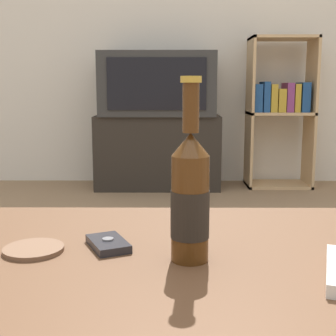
{
  "coord_description": "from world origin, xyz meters",
  "views": [
    {
      "loc": [
        0.01,
        -0.69,
        0.74
      ],
      "look_at": [
        0.0,
        0.33,
        0.56
      ],
      "focal_mm": 50.0,
      "sensor_mm": 36.0,
      "label": 1
    }
  ],
  "objects": [
    {
      "name": "coaster",
      "position": [
        -0.22,
        0.07,
        0.47
      ],
      "size": [
        0.1,
        0.1,
        0.01
      ],
      "color": "brown",
      "rests_on": "coffee_table"
    },
    {
      "name": "television",
      "position": [
        -0.09,
        2.75,
        0.76
      ],
      "size": [
        0.82,
        0.45,
        0.45
      ],
      "color": "#2D2D2D",
      "rests_on": "tv_stand"
    },
    {
      "name": "cell_phone",
      "position": [
        -0.1,
        0.09,
        0.47
      ],
      "size": [
        0.09,
        0.11,
        0.02
      ],
      "rotation": [
        0.0,
        0.0,
        0.43
      ],
      "color": "#232328",
      "rests_on": "coffee_table"
    },
    {
      "name": "tv_stand",
      "position": [
        -0.09,
        2.76,
        0.27
      ],
      "size": [
        0.91,
        0.39,
        0.54
      ],
      "color": "#28231E",
      "rests_on": "ground_plane"
    },
    {
      "name": "coffee_table",
      "position": [
        0.0,
        0.0,
        0.4
      ],
      "size": [
        1.06,
        0.73,
        0.46
      ],
      "color": "brown",
      "rests_on": "ground_plane"
    },
    {
      "name": "beer_bottle",
      "position": [
        0.04,
        0.03,
        0.57
      ],
      "size": [
        0.06,
        0.06,
        0.29
      ],
      "color": "#47280F",
      "rests_on": "coffee_table"
    },
    {
      "name": "back_wall",
      "position": [
        0.0,
        3.02,
        1.3
      ],
      "size": [
        8.0,
        0.05,
        2.6
      ],
      "color": "silver",
      "rests_on": "ground_plane"
    },
    {
      "name": "bookshelf",
      "position": [
        0.82,
        2.81,
        0.6
      ],
      "size": [
        0.47,
        0.3,
        1.1
      ],
      "color": "tan",
      "rests_on": "ground_plane"
    }
  ]
}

